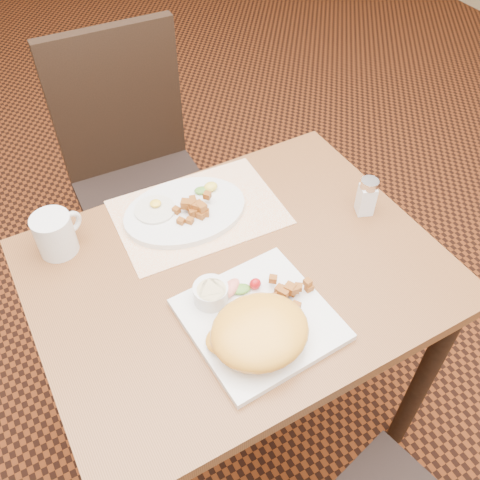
% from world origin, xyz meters
% --- Properties ---
extents(ground, '(8.00, 8.00, 0.00)m').
position_xyz_m(ground, '(0.00, 0.00, 0.00)').
color(ground, black).
rests_on(ground, ground).
extents(table, '(0.90, 0.70, 0.75)m').
position_xyz_m(table, '(0.00, 0.00, 0.64)').
color(table, brown).
rests_on(table, ground).
extents(chair_far, '(0.44, 0.45, 0.97)m').
position_xyz_m(chair_far, '(0.01, 0.71, 0.54)').
color(chair_far, black).
rests_on(chair_far, ground).
extents(placemat, '(0.42, 0.30, 0.00)m').
position_xyz_m(placemat, '(0.00, 0.21, 0.75)').
color(placemat, white).
rests_on(placemat, table).
extents(plate_square, '(0.29, 0.29, 0.02)m').
position_xyz_m(plate_square, '(-0.03, -0.15, 0.76)').
color(plate_square, silver).
rests_on(plate_square, table).
extents(plate_oval, '(0.32, 0.25, 0.02)m').
position_xyz_m(plate_oval, '(-0.03, 0.22, 0.76)').
color(plate_oval, silver).
rests_on(plate_oval, placemat).
extents(hollandaise_mound, '(0.20, 0.18, 0.07)m').
position_xyz_m(hollandaise_mound, '(-0.06, -0.20, 0.80)').
color(hollandaise_mound, gold).
rests_on(hollandaise_mound, plate_square).
extents(ramekin, '(0.07, 0.07, 0.04)m').
position_xyz_m(ramekin, '(-0.10, -0.06, 0.79)').
color(ramekin, silver).
rests_on(ramekin, plate_square).
extents(garnish_sq, '(0.10, 0.06, 0.03)m').
position_xyz_m(garnish_sq, '(-0.04, -0.07, 0.78)').
color(garnish_sq, '#387223').
rests_on(garnish_sq, plate_square).
extents(fried_egg, '(0.10, 0.10, 0.02)m').
position_xyz_m(fried_egg, '(-0.09, 0.25, 0.77)').
color(fried_egg, white).
rests_on(fried_egg, plate_oval).
extents(garnish_ov, '(0.07, 0.04, 0.02)m').
position_xyz_m(garnish_ov, '(0.05, 0.25, 0.78)').
color(garnish_ov, '#387223').
rests_on(garnish_ov, plate_oval).
extents(salt_shaker, '(0.05, 0.05, 0.10)m').
position_xyz_m(salt_shaker, '(0.36, 0.01, 0.80)').
color(salt_shaker, white).
rests_on(salt_shaker, table).
extents(coffee_mug, '(0.12, 0.09, 0.10)m').
position_xyz_m(coffee_mug, '(-0.33, 0.25, 0.80)').
color(coffee_mug, silver).
rests_on(coffee_mug, table).
extents(home_fries_sq, '(0.10, 0.11, 0.03)m').
position_xyz_m(home_fries_sq, '(0.05, -0.13, 0.78)').
color(home_fries_sq, '#A1571A').
rests_on(home_fries_sq, plate_square).
extents(home_fries_ov, '(0.11, 0.08, 0.04)m').
position_xyz_m(home_fries_ov, '(-0.01, 0.19, 0.78)').
color(home_fries_ov, '#A1571A').
rests_on(home_fries_ov, plate_oval).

